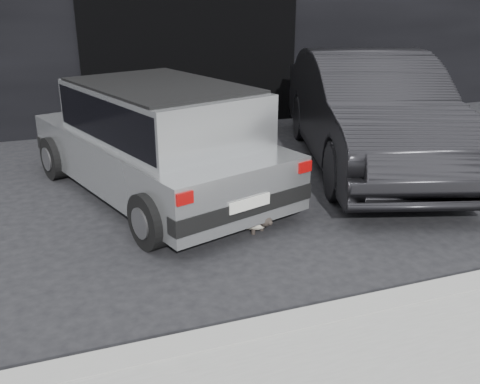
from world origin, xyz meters
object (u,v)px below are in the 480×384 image
object	(u,v)px
second_car	(370,110)
cat_siamese	(250,219)
silver_hatchback	(158,135)
cat_white	(216,208)

from	to	relation	value
second_car	cat_siamese	xyz separation A→B (m)	(-2.44, -1.58, -0.68)
silver_hatchback	cat_siamese	xyz separation A→B (m)	(0.68, -1.38, -0.64)
second_car	cat_white	bearing A→B (deg)	-136.96
cat_siamese	cat_white	size ratio (longest dim) A/B	1.06
silver_hatchback	cat_siamese	world-z (taller)	silver_hatchback
second_car	cat_siamese	distance (m)	2.98
cat_siamese	silver_hatchback	bearing A→B (deg)	-89.31
second_car	cat_siamese	bearing A→B (deg)	-129.63
cat_white	silver_hatchback	bearing A→B (deg)	164.41
silver_hatchback	cat_siamese	bearing A→B (deg)	-81.45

